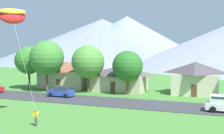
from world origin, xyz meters
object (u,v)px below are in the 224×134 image
(tree_left_of_center, at_px, (88,62))
(parked_car_blue_mid_west, at_px, (61,92))
(house_right_center, at_px, (196,77))
(tree_far_right, at_px, (29,60))
(tree_near_left, at_px, (128,66))
(house_leftmost, at_px, (67,74))
(tree_near_right, at_px, (47,58))
(house_left_center, at_px, (119,78))
(kite_flyer_with_kite, at_px, (13,18))

(tree_left_of_center, height_order, parked_car_blue_mid_west, tree_left_of_center)
(house_right_center, distance_m, tree_far_right, 31.24)
(tree_near_left, bearing_deg, house_leftmost, 163.54)
(tree_near_left, relative_size, tree_near_right, 0.80)
(house_right_center, xyz_separation_m, parked_car_blue_mid_west, (-20.08, -10.74, -2.01))
(tree_near_left, bearing_deg, tree_far_right, -179.19)
(tree_left_of_center, bearing_deg, parked_car_blue_mid_west, -109.09)
(house_leftmost, height_order, tree_left_of_center, tree_left_of_center)
(house_right_center, bearing_deg, house_leftmost, -178.98)
(tree_near_left, distance_m, parked_car_blue_mid_west, 11.82)
(house_right_center, distance_m, tree_near_right, 26.53)
(house_left_center, height_order, tree_near_left, tree_near_left)
(house_left_center, relative_size, tree_far_right, 1.27)
(tree_left_of_center, distance_m, parked_car_blue_mid_west, 7.71)
(house_right_center, relative_size, kite_flyer_with_kite, 0.66)
(house_leftmost, height_order, kite_flyer_with_kite, kite_flyer_with_kite)
(house_left_center, bearing_deg, house_right_center, 3.71)
(tree_near_right, relative_size, tree_far_right, 1.12)
(house_leftmost, xyz_separation_m, parked_car_blue_mid_west, (4.82, -10.30, -1.84))
(tree_near_right, xyz_separation_m, tree_far_right, (-5.25, 1.73, -0.61))
(tree_far_right, xyz_separation_m, kite_flyer_with_kite, (13.56, -20.23, 5.43))
(house_leftmost, relative_size, parked_car_blue_mid_west, 2.50)
(parked_car_blue_mid_west, bearing_deg, tree_left_of_center, 70.91)
(house_leftmost, relative_size, tree_near_left, 1.41)
(kite_flyer_with_kite, bearing_deg, parked_car_blue_mid_west, 101.42)
(house_leftmost, height_order, tree_near_left, tree_near_left)
(tree_near_left, xyz_separation_m, parked_car_blue_mid_west, (-9.29, -6.13, -3.98))
(tree_near_left, distance_m, tree_near_right, 14.89)
(house_left_center, xyz_separation_m, parked_car_blue_mid_west, (-6.36, -9.85, -1.46))
(house_right_center, height_order, kite_flyer_with_kite, kite_flyer_with_kite)
(tree_left_of_center, bearing_deg, house_left_center, 42.66)
(tree_far_right, bearing_deg, tree_left_of_center, 0.00)
(tree_near_right, distance_m, tree_far_right, 5.56)
(house_left_center, relative_size, parked_car_blue_mid_west, 2.51)
(tree_far_right, bearing_deg, house_left_center, 13.22)
(house_left_center, bearing_deg, house_leftmost, 177.70)
(tree_left_of_center, distance_m, kite_flyer_with_kite, 20.99)
(tree_left_of_center, bearing_deg, tree_near_right, -166.90)
(tree_near_left, bearing_deg, parked_car_blue_mid_west, -146.57)
(parked_car_blue_mid_west, distance_m, kite_flyer_with_kite, 17.83)
(parked_car_blue_mid_west, bearing_deg, tree_near_left, 33.43)
(tree_near_left, height_order, parked_car_blue_mid_west, tree_near_left)
(house_leftmost, bearing_deg, tree_far_right, -142.71)
(house_left_center, height_order, tree_near_right, tree_near_right)
(house_right_center, bearing_deg, house_left_center, -176.29)
(house_right_center, xyz_separation_m, kite_flyer_with_kite, (-17.17, -25.12, 8.12))
(house_leftmost, height_order, parked_car_blue_mid_west, house_leftmost)
(house_right_center, bearing_deg, tree_left_of_center, -164.85)
(house_leftmost, xyz_separation_m, kite_flyer_with_kite, (7.72, -24.67, 8.30))
(house_left_center, height_order, kite_flyer_with_kite, kite_flyer_with_kite)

